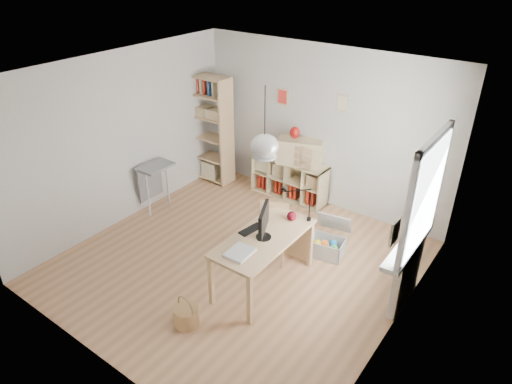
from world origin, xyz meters
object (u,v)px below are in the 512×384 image
Objects in this scene: storage_chest at (328,243)px; desk at (264,242)px; monitor at (264,221)px; tall_bookshelf at (210,125)px; chair at (273,229)px; cube_shelf at (289,181)px; drawer_chest at (300,152)px.

desk is at bearing -117.82° from storage_chest.
monitor is (-0.36, -1.13, 0.81)m from storage_chest.
chair is at bearing -30.75° from tall_bookshelf.
tall_bookshelf reaches higher than cube_shelf.
drawer_chest is (1.78, 0.24, -0.15)m from tall_bookshelf.
cube_shelf is 3.01× the size of monitor.
cube_shelf is at bearing 149.69° from drawer_chest.
tall_bookshelf is at bearing 168.14° from drawer_chest.
tall_bookshelf is 3.21m from storage_chest.
storage_chest is 1.77m from drawer_chest.
chair is 1.11× the size of drawer_chest.
chair is (0.79, -1.68, 0.18)m from cube_shelf.
monitor reaches higher than storage_chest.
storage_chest is 1.39× the size of monitor.
desk reaches higher than cube_shelf.
monitor is at bearing -37.16° from tall_bookshelf.
storage_chest is 0.85× the size of drawer_chest.
monitor is (0.01, -0.02, 0.33)m from desk.
tall_bookshelf reaches higher than monitor.
desk is at bearing -37.01° from tall_bookshelf.
drawer_chest is at bearing 128.21° from storage_chest.
tall_bookshelf is 4.30× the size of monitor.
chair is 0.80m from monitor.
storage_chest is at bearing -38.81° from cube_shelf.
chair is at bearing -146.56° from storage_chest.
tall_bookshelf is 2.63× the size of drawer_chest.
storage_chest is at bearing -62.06° from drawer_chest.
cube_shelf is at bearing 89.89° from monitor.
desk is 0.33m from monitor.
drawer_chest is (0.22, -0.04, 0.64)m from cube_shelf.
cube_shelf is 1.77m from tall_bookshelf.
tall_bookshelf reaches higher than chair.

